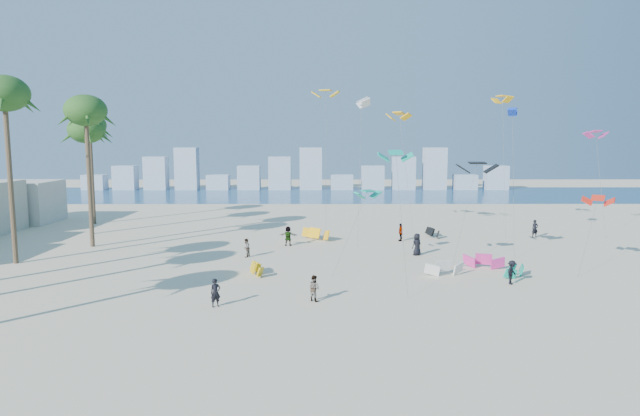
{
  "coord_description": "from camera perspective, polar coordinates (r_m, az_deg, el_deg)",
  "views": [
    {
      "loc": [
        2.85,
        -27.39,
        9.92
      ],
      "look_at": [
        3.0,
        16.0,
        4.5
      ],
      "focal_mm": 30.68,
      "sensor_mm": 36.0,
      "label": 1
    }
  ],
  "objects": [
    {
      "name": "distant_skyline",
      "position": [
        109.68,
        -2.31,
        3.54
      ],
      "size": [
        85.0,
        3.0,
        8.4
      ],
      "color": "#9EADBF",
      "rests_on": "ground"
    },
    {
      "name": "kitesurfer_mid",
      "position": [
        34.17,
        -0.64,
        -8.34
      ],
      "size": [
        1.0,
        0.98,
        1.62
      ],
      "primitive_type": "imported",
      "rotation": [
        0.0,
        0.0,
        2.41
      ],
      "color": "gray",
      "rests_on": "ground"
    },
    {
      "name": "kitesurfers_far",
      "position": [
        48.56,
        6.36,
        -3.64
      ],
      "size": [
        29.06,
        19.07,
        1.92
      ],
      "color": "black",
      "rests_on": "ground"
    },
    {
      "name": "flying_kites",
      "position": [
        51.64,
        13.16,
        8.3
      ],
      "size": [
        31.4,
        25.18,
        15.26
      ],
      "color": "#0DA686",
      "rests_on": "ground"
    },
    {
      "name": "ground",
      "position": [
        29.27,
        -5.92,
        -12.73
      ],
      "size": [
        220.0,
        220.0,
        0.0
      ],
      "primitive_type": "plane",
      "color": "beige",
      "rests_on": "ground"
    },
    {
      "name": "kitesurfer_near",
      "position": [
        33.56,
        -10.85,
        -8.67
      ],
      "size": [
        0.75,
        0.67,
        1.72
      ],
      "primitive_type": "imported",
      "rotation": [
        0.0,
        0.0,
        0.52
      ],
      "color": "black",
      "rests_on": "ground"
    },
    {
      "name": "palm_row",
      "position": [
        49.81,
        -29.46,
        7.74
      ],
      "size": [
        9.32,
        44.8,
        14.95
      ],
      "color": "brown",
      "rests_on": "ground"
    },
    {
      "name": "ocean",
      "position": [
        99.93,
        -1.83,
        1.42
      ],
      "size": [
        220.0,
        220.0,
        0.0
      ],
      "primitive_type": "plane",
      "color": "navy",
      "rests_on": "ground"
    },
    {
      "name": "grounded_kites",
      "position": [
        47.14,
        8.13,
        -4.5
      ],
      "size": [
        21.01,
        19.18,
        1.09
      ],
      "color": "gold",
      "rests_on": "ground"
    }
  ]
}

